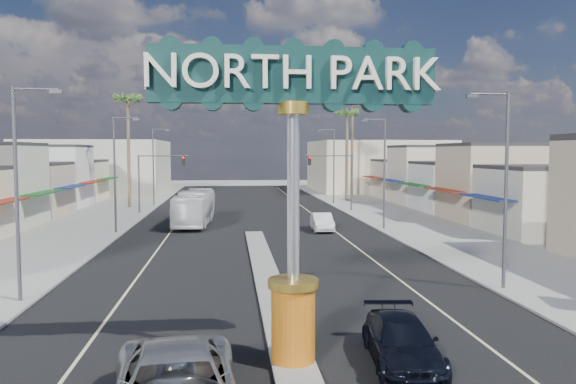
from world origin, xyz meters
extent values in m
plane|color=gray|center=(0.00, 30.00, 0.00)|extent=(160.00, 160.00, 0.00)
cube|color=black|center=(0.00, 30.00, 0.01)|extent=(20.00, 120.00, 0.01)
cube|color=gray|center=(0.00, 14.00, 0.08)|extent=(1.30, 30.00, 0.16)
cube|color=gray|center=(-14.00, 30.00, 0.06)|extent=(8.00, 120.00, 0.12)
cube|color=gray|center=(14.00, 30.00, 0.06)|extent=(8.00, 120.00, 0.12)
cube|color=beige|center=(-24.00, 43.00, 3.00)|extent=(12.00, 42.00, 6.00)
cube|color=#B7B29E|center=(24.00, 43.00, 3.00)|extent=(12.00, 42.00, 6.00)
cube|color=#B7B29E|center=(-22.00, 75.00, 4.00)|extent=(20.00, 20.00, 8.00)
cube|color=beige|center=(22.00, 75.00, 4.00)|extent=(20.00, 20.00, 8.00)
cylinder|color=#BF620E|center=(0.00, 2.00, 1.26)|extent=(1.30, 1.30, 2.20)
cylinder|color=gold|center=(0.00, 2.00, 2.49)|extent=(1.50, 1.50, 0.25)
cylinder|color=#B7B7BC|center=(0.00, 2.00, 5.01)|extent=(0.36, 0.36, 4.80)
cylinder|color=gold|center=(0.00, 2.00, 7.58)|extent=(0.90, 0.90, 0.35)
cube|color=#0E2E2C|center=(0.00, 2.00, 8.51)|extent=(8.20, 0.50, 1.60)
cylinder|color=#47474C|center=(-11.00, 44.00, 3.00)|extent=(0.18, 0.18, 6.00)
cylinder|color=#47474C|center=(-8.50, 44.00, 5.90)|extent=(5.00, 0.12, 0.12)
cube|color=black|center=(-6.50, 44.00, 5.40)|extent=(0.32, 0.32, 1.00)
sphere|color=red|center=(-6.50, 43.82, 5.72)|extent=(0.22, 0.22, 0.22)
cylinder|color=#47474C|center=(11.00, 44.00, 3.00)|extent=(0.18, 0.18, 6.00)
cylinder|color=#47474C|center=(8.50, 44.00, 5.90)|extent=(5.00, 0.12, 0.12)
cube|color=black|center=(6.50, 44.00, 5.40)|extent=(0.32, 0.32, 1.00)
sphere|color=red|center=(6.50, 43.82, 5.72)|extent=(0.22, 0.22, 0.22)
cylinder|color=#47474C|center=(-10.60, 10.00, 4.50)|extent=(0.16, 0.16, 9.00)
cylinder|color=#47474C|center=(-9.70, 10.00, 8.90)|extent=(1.80, 0.10, 0.10)
cube|color=#47474C|center=(-8.90, 10.00, 8.80)|extent=(0.50, 0.22, 0.15)
cylinder|color=#47474C|center=(-10.60, 30.00, 4.50)|extent=(0.16, 0.16, 9.00)
cylinder|color=#47474C|center=(-9.70, 30.00, 8.90)|extent=(1.80, 0.10, 0.10)
cube|color=#47474C|center=(-8.90, 30.00, 8.80)|extent=(0.50, 0.22, 0.15)
cylinder|color=#47474C|center=(-10.60, 52.00, 4.50)|extent=(0.16, 0.16, 9.00)
cylinder|color=#47474C|center=(-9.70, 52.00, 8.90)|extent=(1.80, 0.10, 0.10)
cube|color=#47474C|center=(-8.90, 52.00, 8.80)|extent=(0.50, 0.22, 0.15)
cylinder|color=#47474C|center=(10.60, 10.00, 4.50)|extent=(0.16, 0.16, 9.00)
cylinder|color=#47474C|center=(9.70, 10.00, 8.90)|extent=(1.80, 0.10, 0.10)
cube|color=#47474C|center=(8.90, 10.00, 8.80)|extent=(0.50, 0.22, 0.15)
cylinder|color=#47474C|center=(10.60, 30.00, 4.50)|extent=(0.16, 0.16, 9.00)
cylinder|color=#47474C|center=(9.70, 30.00, 8.90)|extent=(1.80, 0.10, 0.10)
cube|color=#47474C|center=(8.90, 30.00, 8.80)|extent=(0.50, 0.22, 0.15)
cylinder|color=#47474C|center=(10.60, 52.00, 4.50)|extent=(0.16, 0.16, 9.00)
cylinder|color=#47474C|center=(9.70, 52.00, 8.90)|extent=(1.80, 0.10, 0.10)
cube|color=#47474C|center=(8.90, 52.00, 8.80)|extent=(0.50, 0.22, 0.15)
cylinder|color=brown|center=(-13.00, 50.00, 6.00)|extent=(0.36, 0.36, 12.00)
cylinder|color=brown|center=(13.00, 56.00, 5.50)|extent=(0.36, 0.36, 11.00)
cylinder|color=brown|center=(15.00, 62.00, 6.50)|extent=(0.36, 0.36, 13.00)
imported|color=black|center=(3.23, 1.76, 0.69)|extent=(2.36, 4.90, 1.37)
imported|color=slate|center=(-5.50, 33.53, 0.82)|extent=(2.46, 5.00, 1.64)
imported|color=white|center=(5.50, 29.91, 0.71)|extent=(1.64, 4.37, 1.43)
imported|color=silver|center=(-4.85, 34.85, 1.49)|extent=(3.21, 10.82, 2.97)
camera|label=1|loc=(-1.84, -14.12, 6.35)|focal=35.00mm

